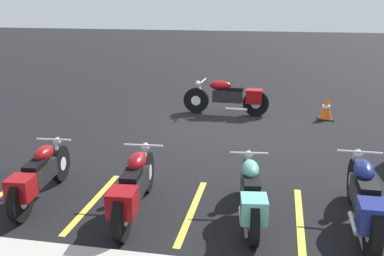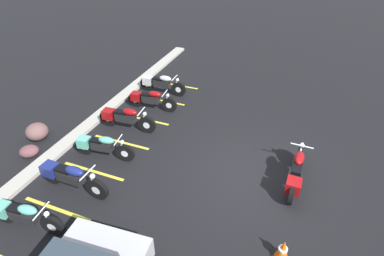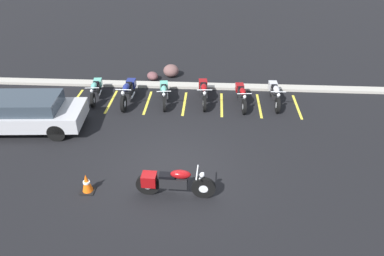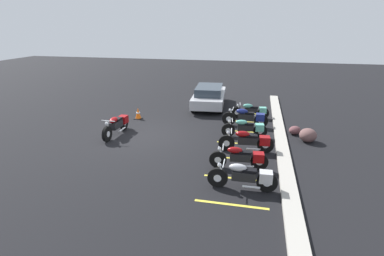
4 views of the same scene
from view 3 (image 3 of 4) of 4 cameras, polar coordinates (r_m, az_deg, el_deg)
ground at (r=11.86m, az=-2.92°, el=-6.35°), size 60.00×60.00×0.00m
motorcycle_maroon_featured at (r=10.64m, az=-3.18°, el=-8.21°), size 2.27×0.64×0.89m
parked_bike_0 at (r=16.41m, az=-14.45°, el=5.78°), size 0.60×2.01×0.79m
parked_bike_1 at (r=15.85m, az=-9.70°, el=5.61°), size 0.63×2.25×0.88m
parked_bike_2 at (r=15.65m, az=-4.27°, el=5.45°), size 0.63×2.03×0.80m
parked_bike_3 at (r=15.65m, az=1.78°, el=5.67°), size 0.61×2.18×0.86m
parked_bike_4 at (r=15.54m, az=7.54°, el=5.09°), size 0.58×2.05×0.81m
parked_bike_5 at (r=15.89m, az=12.49°, el=5.26°), size 0.60×2.13×0.84m
car_silver at (r=14.84m, az=-24.21°, el=2.17°), size 4.42×2.11×1.29m
concrete_curb at (r=17.06m, az=-0.79°, el=6.49°), size 18.00×0.50×0.12m
landscape_rock_0 at (r=18.06m, az=-3.21°, el=8.71°), size 0.78×0.78×0.59m
landscape_rock_1 at (r=17.80m, az=-6.03°, el=7.88°), size 0.74×0.75×0.39m
traffic_cone at (r=11.29m, az=-15.74°, el=-8.13°), size 0.40×0.40×0.61m
stall_line_0 at (r=16.62m, az=-17.39°, el=4.02°), size 0.10×2.10×0.00m
stall_line_1 at (r=16.14m, az=-12.22°, el=3.97°), size 0.10×2.10×0.00m
stall_line_2 at (r=15.81m, az=-6.78°, el=3.88°), size 0.10×2.10×0.00m
stall_line_3 at (r=15.62m, az=-1.16°, el=3.75°), size 0.10×2.10×0.00m
stall_line_4 at (r=15.58m, az=4.54°, el=3.58°), size 0.10×2.10×0.00m
stall_line_5 at (r=15.70m, az=10.21°, el=3.38°), size 0.10×2.10×0.00m
stall_line_6 at (r=15.97m, az=15.73°, el=3.15°), size 0.10×2.10×0.00m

